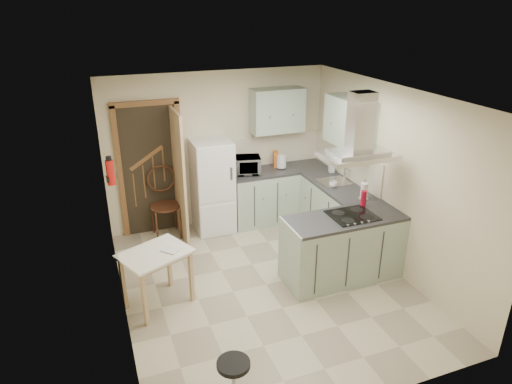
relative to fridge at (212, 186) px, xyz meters
name	(u,v)px	position (x,y,z in m)	size (l,w,h in m)	color
floor	(266,284)	(0.20, -1.80, -0.75)	(4.20, 4.20, 0.00)	#B8AE8F
ceiling	(268,95)	(0.20, -1.80, 1.75)	(4.20, 4.20, 0.00)	silver
back_wall	(218,150)	(0.20, 0.30, 0.50)	(3.60, 3.60, 0.00)	beige
left_wall	(114,222)	(-1.60, -1.80, 0.50)	(4.20, 4.20, 0.00)	beige
right_wall	(390,179)	(2.00, -1.80, 0.50)	(4.20, 4.20, 0.00)	beige
doorway	(151,170)	(-0.90, 0.27, 0.30)	(1.10, 0.12, 2.10)	brown
fridge	(212,186)	(0.00, 0.00, 0.00)	(0.60, 0.60, 1.50)	white
counter_back	(263,196)	(0.86, 0.00, -0.30)	(1.08, 0.60, 0.90)	#9EB2A0
counter_right	(327,204)	(1.70, -0.68, -0.30)	(0.60, 1.95, 0.90)	#9EB2A0
splashback	(273,149)	(1.16, 0.29, 0.40)	(1.68, 0.02, 0.50)	beige
wall_cabinet_back	(277,110)	(1.15, 0.12, 1.10)	(0.85, 0.35, 0.70)	#9EB2A0
wall_cabinet_right	(349,122)	(1.82, -0.95, 1.10)	(0.35, 0.90, 0.70)	#9EB2A0
peninsula	(343,247)	(1.22, -1.98, -0.30)	(1.55, 0.65, 0.90)	#9EB2A0
hob	(352,215)	(1.32, -1.98, 0.16)	(0.58, 0.50, 0.01)	black
extractor_hood	(358,156)	(1.32, -1.98, 0.97)	(0.90, 0.55, 0.10)	silver
sink	(334,182)	(1.70, -0.85, 0.16)	(0.45, 0.40, 0.01)	silver
fire_extinguisher	(110,173)	(-1.54, -0.90, 0.75)	(0.10, 0.10, 0.32)	#B2140F
drop_leaf_table	(157,279)	(-1.19, -1.72, -0.38)	(0.78, 0.59, 0.73)	tan
bentwood_chair	(165,206)	(-0.76, 0.03, -0.24)	(0.46, 0.46, 1.03)	#4F231A
stool	(234,380)	(-0.78, -3.41, -0.54)	(0.31, 0.31, 0.42)	black
microwave	(244,165)	(0.54, 0.00, 0.29)	(0.50, 0.34, 0.28)	black
kettle	(281,162)	(1.19, 0.01, 0.27)	(0.16, 0.16, 0.24)	white
cereal_box	(276,159)	(1.14, 0.12, 0.28)	(0.07, 0.17, 0.26)	#C45D17
soap_bottle	(332,166)	(1.88, -0.45, 0.25)	(0.09, 0.09, 0.19)	silver
paper_towel	(364,191)	(1.76, -1.56, 0.27)	(0.10, 0.10, 0.25)	white
cup	(333,184)	(1.58, -1.03, 0.20)	(0.12, 0.12, 0.09)	white
red_bottle	(363,198)	(1.62, -1.76, 0.26)	(0.08, 0.08, 0.22)	#AE0E28
book	(166,250)	(-1.06, -1.79, 0.03)	(0.15, 0.20, 0.09)	#A4364C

